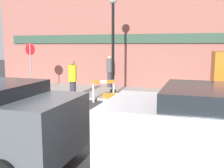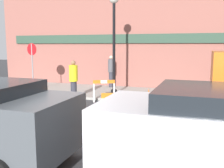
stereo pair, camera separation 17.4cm
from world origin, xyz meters
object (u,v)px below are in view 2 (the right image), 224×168
streetlamp_post (114,30)px  person_worker (74,79)px  stop_sign (32,59)px  person_pedestrian (111,70)px

streetlamp_post → person_worker: bearing=-139.8°
stop_sign → person_pedestrian: 4.24m
stop_sign → person_worker: bearing=169.8°
streetlamp_post → person_pedestrian: 3.09m
person_worker → person_pedestrian: (0.58, 3.38, 0.11)m
streetlamp_post → person_worker: 2.90m
stop_sign → person_worker: stop_sign is taller
stop_sign → streetlamp_post: bearing=-167.6°
stop_sign → person_worker: 3.04m
streetlamp_post → stop_sign: bearing=-175.4°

